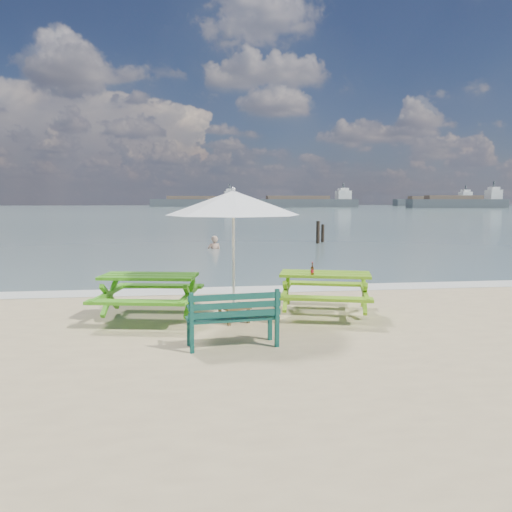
{
  "coord_description": "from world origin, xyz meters",
  "views": [
    {
      "loc": [
        -0.89,
        -7.08,
        2.17
      ],
      "look_at": [
        0.43,
        3.0,
        1.0
      ],
      "focal_mm": 35.0,
      "sensor_mm": 36.0,
      "label": 1
    }
  ],
  "objects": [
    {
      "name": "cargo_ships",
      "position": [
        40.87,
        124.03,
        1.18
      ],
      "size": [
        97.91,
        38.0,
        4.4
      ],
      "color": "#3D4448",
      "rests_on": "ground"
    },
    {
      "name": "swimmer",
      "position": [
        0.12,
        14.65,
        -0.27
      ],
      "size": [
        0.63,
        0.42,
        1.67
      ],
      "color": "tan",
      "rests_on": "ground"
    },
    {
      "name": "park_bench",
      "position": [
        -0.3,
        0.08,
        0.25
      ],
      "size": [
        1.38,
        0.6,
        0.83
      ],
      "color": "#104339",
      "rests_on": "ground"
    },
    {
      "name": "side_table",
      "position": [
        -0.15,
        1.52,
        0.16
      ],
      "size": [
        0.6,
        0.6,
        0.3
      ],
      "color": "brown",
      "rests_on": "ground"
    },
    {
      "name": "patio_umbrella",
      "position": [
        -0.15,
        1.52,
        2.1
      ],
      "size": [
        3.02,
        3.02,
        2.31
      ],
      "color": "silver",
      "rests_on": "ground"
    },
    {
      "name": "beer_bottle",
      "position": [
        1.29,
        1.68,
        0.87
      ],
      "size": [
        0.06,
        0.06,
        0.23
      ],
      "color": "#904415",
      "rests_on": "picnic_table_right"
    },
    {
      "name": "picnic_table_right",
      "position": [
        1.59,
        1.89,
        0.38
      ],
      "size": [
        2.1,
        2.23,
        0.79
      ],
      "color": "#6CA519",
      "rests_on": "ground"
    },
    {
      "name": "sea",
      "position": [
        0.0,
        85.0,
        0.0
      ],
      "size": [
        300.0,
        300.0,
        0.0
      ],
      "primitive_type": "plane",
      "color": "slate",
      "rests_on": "ground"
    },
    {
      "name": "picnic_table_left",
      "position": [
        -1.65,
        1.98,
        0.39
      ],
      "size": [
        2.01,
        2.16,
        0.81
      ],
      "color": "#429D17",
      "rests_on": "ground"
    },
    {
      "name": "mooring_pilings",
      "position": [
        5.42,
        16.83,
        0.41
      ],
      "size": [
        0.57,
        0.77,
        1.3
      ],
      "color": "black",
      "rests_on": "ground"
    },
    {
      "name": "foam_strip",
      "position": [
        0.0,
        4.6,
        0.01
      ],
      "size": [
        22.0,
        0.9,
        0.01
      ],
      "primitive_type": "cube",
      "color": "silver",
      "rests_on": "ground"
    }
  ]
}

